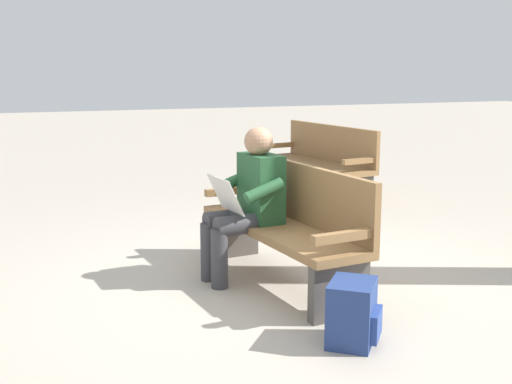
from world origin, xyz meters
name	(u,v)px	position (x,y,z in m)	size (l,w,h in m)	color
ground_plane	(279,283)	(0.00, 0.00, 0.00)	(40.00, 40.00, 0.00)	#A89E8E
bench_near	(288,223)	(0.01, -0.07, 0.46)	(1.84, 0.67, 0.90)	olive
person_seated	(248,199)	(0.19, 0.18, 0.63)	(0.60, 0.60, 1.18)	#23512D
backpack	(353,313)	(-1.16, 0.02, 0.19)	(0.42, 0.41, 0.38)	navy
bench_far	(321,161)	(2.86, -1.79, 0.46)	(1.85, 0.75, 0.90)	olive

